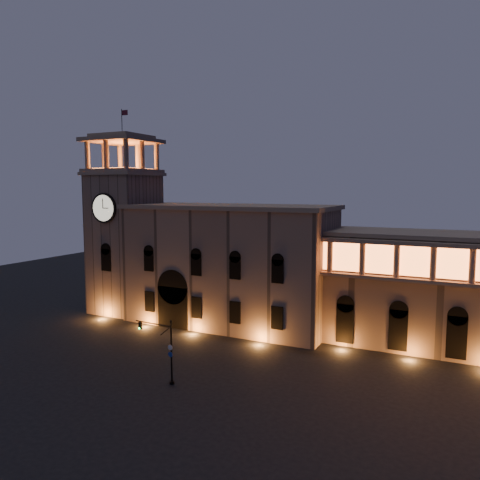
{
  "coord_description": "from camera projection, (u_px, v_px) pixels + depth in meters",
  "views": [
    {
      "loc": [
        29.27,
        -38.47,
        19.86
      ],
      "look_at": [
        2.69,
        16.0,
        13.25
      ],
      "focal_mm": 35.0,
      "sensor_mm": 36.0,
      "label": 1
    }
  ],
  "objects": [
    {
      "name": "ground",
      "position": [
        151.0,
        378.0,
        49.28
      ],
      "size": [
        160.0,
        160.0,
        0.0
      ],
      "primitive_type": "plane",
      "color": "black",
      "rests_on": "ground"
    },
    {
      "name": "government_building",
      "position": [
        229.0,
        265.0,
        68.83
      ],
      "size": [
        30.8,
        12.8,
        17.6
      ],
      "color": "#826855",
      "rests_on": "ground"
    },
    {
      "name": "clock_tower",
      "position": [
        125.0,
        235.0,
        75.61
      ],
      "size": [
        9.8,
        9.8,
        32.4
      ],
      "color": "#826855",
      "rests_on": "ground"
    },
    {
      "name": "traffic_light",
      "position": [
        165.0,
        349.0,
        47.89
      ],
      "size": [
        4.87,
        0.62,
        6.69
      ],
      "rotation": [
        0.0,
        0.0,
        -0.05
      ],
      "color": "black",
      "rests_on": "ground"
    }
  ]
}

